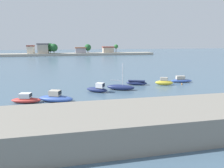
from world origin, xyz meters
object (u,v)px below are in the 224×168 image
moored_boat_0 (26,99)px  moored_boat_5 (164,82)px  moored_boat_6 (181,80)px  moored_boat_2 (98,89)px  mooring_buoy_2 (111,86)px  moored_boat_4 (137,83)px  mooring_buoy_3 (182,84)px  moored_boat_1 (56,98)px  moored_boat_3 (121,87)px

moored_boat_0 → moored_boat_5: size_ratio=1.22×
moored_boat_5 → moored_boat_6: (5.07, 1.85, -0.08)m
moored_boat_2 → mooring_buoy_2: moored_boat_2 is taller
moored_boat_4 → moored_boat_5: bearing=8.2°
moored_boat_2 → mooring_buoy_3: moored_boat_2 is taller
moored_boat_6 → moored_boat_1: bearing=-150.9°
moored_boat_2 → moored_boat_6: size_ratio=0.86×
moored_boat_6 → mooring_buoy_2: 16.39m
moored_boat_2 → moored_boat_5: 14.92m
moored_boat_2 → moored_boat_4: size_ratio=0.92×
moored_boat_3 → moored_boat_1: bearing=-131.2°
moored_boat_0 → moored_boat_2: 12.18m
moored_boat_4 → mooring_buoy_3: 9.71m
moored_boat_1 → mooring_buoy_2: 13.48m
mooring_buoy_3 → moored_boat_2: bearing=-171.5°
moored_boat_6 → moored_boat_4: bearing=-167.5°
moored_boat_0 → mooring_buoy_3: (29.93, 6.93, -0.39)m
moored_boat_1 → moored_boat_5: bearing=41.6°
mooring_buoy_2 → mooring_buoy_3: (15.19, -1.33, -0.01)m
moored_boat_3 → moored_boat_5: bearing=37.4°
moored_boat_1 → moored_boat_2: size_ratio=1.40×
moored_boat_0 → moored_boat_4: size_ratio=1.03×
moored_boat_4 → mooring_buoy_3: size_ratio=17.04×
moored_boat_2 → moored_boat_5: size_ratio=1.08×
moored_boat_4 → moored_boat_5: 5.79m
moored_boat_4 → moored_boat_5: (5.64, -1.28, 0.16)m
moored_boat_1 → moored_boat_3: 12.77m
moored_boat_0 → moored_boat_2: moored_boat_2 is taller
moored_boat_1 → moored_boat_6: bearing=41.6°
moored_boat_4 → moored_boat_3: bearing=-119.3°
moored_boat_2 → mooring_buoy_3: bearing=41.6°
moored_boat_1 → moored_boat_4: bearing=51.3°
moored_boat_2 → moored_boat_0: bearing=-126.8°
mooring_buoy_3 → mooring_buoy_2: bearing=175.0°
moored_boat_3 → mooring_buoy_2: (-1.23, 3.26, -0.38)m
moored_boat_0 → moored_boat_5: bearing=27.8°
mooring_buoy_2 → moored_boat_1: bearing=-140.4°
moored_boat_1 → moored_boat_2: bearing=54.5°
moored_boat_0 → moored_boat_6: moored_boat_6 is taller
moored_boat_5 → mooring_buoy_2: moored_boat_5 is taller
moored_boat_4 → mooring_buoy_2: size_ratio=15.72×
moored_boat_2 → mooring_buoy_2: size_ratio=14.40×
moored_boat_0 → mooring_buoy_3: moored_boat_0 is taller
moored_boat_4 → moored_boat_5: size_ratio=1.18×
moored_boat_6 → mooring_buoy_3: 2.60m
moored_boat_6 → moored_boat_2: bearing=-156.2°
moored_boat_0 → mooring_buoy_3: size_ratio=17.61×
moored_boat_1 → moored_boat_5: (21.66, 7.70, 0.02)m
mooring_buoy_2 → moored_boat_6: bearing=3.4°
moored_boat_2 → moored_boat_3: (4.53, 0.82, -0.10)m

